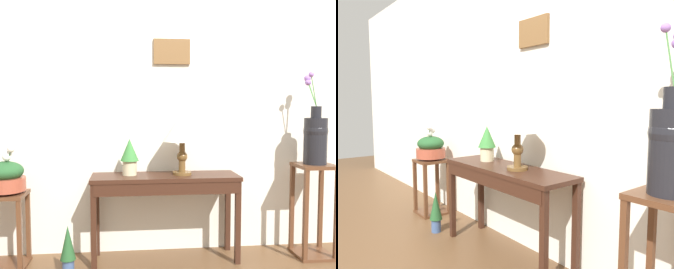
% 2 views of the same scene
% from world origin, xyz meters
% --- Properties ---
extents(back_wall_with_art, '(9.00, 0.13, 2.80)m').
position_xyz_m(back_wall_with_art, '(-0.00, 1.40, 1.40)').
color(back_wall_with_art, silver).
rests_on(back_wall_with_art, ground).
extents(console_table, '(1.26, 0.39, 0.75)m').
position_xyz_m(console_table, '(-0.11, 1.09, 0.64)').
color(console_table, '#381E14').
rests_on(console_table, ground).
extents(table_lamp, '(0.34, 0.34, 0.54)m').
position_xyz_m(table_lamp, '(0.04, 1.12, 1.14)').
color(table_lamp, brown).
rests_on(table_lamp, console_table).
extents(potted_plant_on_console, '(0.16, 0.16, 0.31)m').
position_xyz_m(potted_plant_on_console, '(-0.41, 1.15, 0.92)').
color(potted_plant_on_console, beige).
rests_on(potted_plant_on_console, console_table).
extents(pedestal_stand_left, '(0.32, 0.32, 0.63)m').
position_xyz_m(pedestal_stand_left, '(-1.43, 1.09, 0.31)').
color(pedestal_stand_left, '#56331E').
rests_on(pedestal_stand_left, ground).
extents(planter_bowl_wide_left, '(0.32, 0.32, 0.40)m').
position_xyz_m(planter_bowl_wide_left, '(-1.43, 1.09, 0.76)').
color(planter_bowl_wide_left, '#9E4733').
rests_on(planter_bowl_wide_left, pedestal_stand_left).
extents(pedestal_stand_right, '(0.32, 0.32, 0.83)m').
position_xyz_m(pedestal_stand_right, '(1.22, 1.06, 0.42)').
color(pedestal_stand_right, '#56331E').
rests_on(pedestal_stand_right, ground).
extents(flower_vase_tall_right, '(0.21, 0.25, 0.81)m').
position_xyz_m(flower_vase_tall_right, '(1.22, 1.06, 1.08)').
color(flower_vase_tall_right, black).
rests_on(flower_vase_tall_right, pedestal_stand_right).
extents(potted_plant_floor, '(0.12, 0.12, 0.40)m').
position_xyz_m(potted_plant_floor, '(-0.90, 0.88, 0.22)').
color(potted_plant_floor, '#3D5684').
rests_on(potted_plant_floor, ground).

